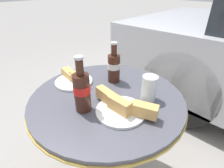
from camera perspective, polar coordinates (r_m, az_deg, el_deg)
bistro_table at (r=0.97m, az=-1.55°, el=-11.12°), size 0.78×0.78×0.69m
cola_bottle_left at (r=0.97m, az=0.63°, el=5.68°), size 0.07×0.07×0.23m
cola_bottle_right at (r=0.75m, az=-9.91°, el=-2.03°), size 0.07×0.07×0.25m
drinking_glass at (r=0.84m, az=11.97°, el=-1.63°), size 0.07×0.07×0.12m
lunch_plate_near at (r=1.01m, az=-12.37°, el=1.63°), size 0.22×0.21×0.06m
lunch_plate_far at (r=0.76m, az=3.18°, el=-7.37°), size 0.31×0.22×0.07m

